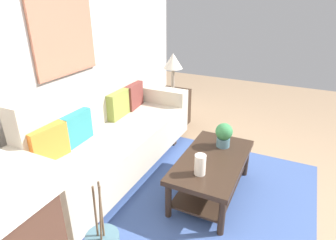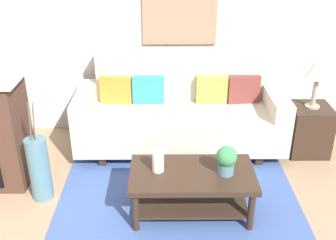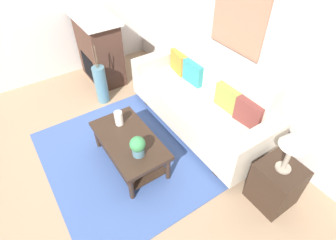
% 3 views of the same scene
% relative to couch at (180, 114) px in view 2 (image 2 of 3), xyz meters
% --- Properties ---
extents(wall_back, '(5.01, 0.10, 2.70)m').
position_rel_couch_xyz_m(wall_back, '(-0.05, 0.54, 0.92)').
color(wall_back, silver).
rests_on(wall_back, ground_plane).
extents(area_rug, '(2.28, 2.06, 0.01)m').
position_rel_couch_xyz_m(area_rug, '(-0.05, -1.17, -0.43)').
color(area_rug, '#3D5693').
rests_on(area_rug, ground_plane).
extents(couch, '(2.31, 0.84, 1.08)m').
position_rel_couch_xyz_m(couch, '(0.00, 0.00, 0.00)').
color(couch, beige).
rests_on(couch, ground_plane).
extents(throw_pillow_orange, '(0.37, 0.17, 0.32)m').
position_rel_couch_xyz_m(throw_pillow_orange, '(-0.72, 0.13, 0.25)').
color(throw_pillow_orange, orange).
rests_on(throw_pillow_orange, couch).
extents(throw_pillow_teal, '(0.36, 0.14, 0.32)m').
position_rel_couch_xyz_m(throw_pillow_teal, '(-0.36, 0.13, 0.25)').
color(throw_pillow_teal, teal).
rests_on(throw_pillow_teal, couch).
extents(throw_pillow_olive, '(0.36, 0.13, 0.32)m').
position_rel_couch_xyz_m(throw_pillow_olive, '(0.36, 0.13, 0.25)').
color(throw_pillow_olive, olive).
rests_on(throw_pillow_olive, couch).
extents(throw_pillow_maroon, '(0.37, 0.16, 0.32)m').
position_rel_couch_xyz_m(throw_pillow_maroon, '(0.72, 0.13, 0.25)').
color(throw_pillow_maroon, brown).
rests_on(throw_pillow_maroon, couch).
extents(coffee_table, '(1.10, 0.60, 0.43)m').
position_rel_couch_xyz_m(coffee_table, '(0.07, -1.19, -0.12)').
color(coffee_table, '#332319').
rests_on(coffee_table, ground_plane).
extents(tabletop_vase, '(0.10, 0.10, 0.19)m').
position_rel_couch_xyz_m(tabletop_vase, '(-0.23, -1.16, 0.10)').
color(tabletop_vase, white).
rests_on(tabletop_vase, coffee_table).
extents(potted_plant_tabletop, '(0.18, 0.18, 0.26)m').
position_rel_couch_xyz_m(potted_plant_tabletop, '(0.35, -1.21, 0.14)').
color(potted_plant_tabletop, slate).
rests_on(potted_plant_tabletop, coffee_table).
extents(side_table, '(0.44, 0.44, 0.56)m').
position_rel_couch_xyz_m(side_table, '(1.45, -0.11, -0.15)').
color(side_table, '#332319').
rests_on(side_table, ground_plane).
extents(table_lamp, '(0.28, 0.28, 0.57)m').
position_rel_couch_xyz_m(table_lamp, '(1.45, -0.11, 0.56)').
color(table_lamp, gray).
rests_on(table_lamp, side_table).
extents(floor_vase, '(0.20, 0.20, 0.64)m').
position_rel_couch_xyz_m(floor_vase, '(-1.35, -0.96, -0.11)').
color(floor_vase, slate).
rests_on(floor_vase, ground_plane).
extents(floor_vase_branch_a, '(0.03, 0.03, 0.36)m').
position_rel_couch_xyz_m(floor_vase_branch_a, '(-1.33, -0.96, 0.39)').
color(floor_vase_branch_a, brown).
rests_on(floor_vase_branch_a, floor_vase).
extents(floor_vase_branch_b, '(0.02, 0.03, 0.36)m').
position_rel_couch_xyz_m(floor_vase_branch_b, '(-1.36, -0.94, 0.39)').
color(floor_vase_branch_b, brown).
rests_on(floor_vase_branch_b, floor_vase).
extents(floor_vase_branch_c, '(0.04, 0.02, 0.36)m').
position_rel_couch_xyz_m(floor_vase_branch_c, '(-1.36, -0.97, 0.39)').
color(floor_vase_branch_c, brown).
rests_on(floor_vase_branch_c, floor_vase).
extents(framed_painting, '(0.85, 0.03, 0.83)m').
position_rel_couch_xyz_m(framed_painting, '(0.00, 0.47, 1.09)').
color(framed_painting, '#B77056').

